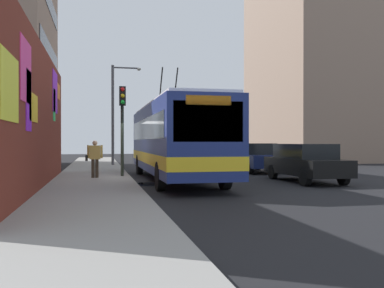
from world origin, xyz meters
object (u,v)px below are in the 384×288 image
at_px(parked_car_black, 305,162).
at_px(pedestrian_midblock, 95,156).
at_px(parked_car_navy, 254,157).
at_px(street_lamp, 116,107).
at_px(traffic_light, 122,115).
at_px(city_bus, 174,138).

xyz_separation_m(parked_car_black, pedestrian_midblock, (2.23, 8.54, 0.23)).
bearing_deg(parked_car_navy, parked_car_black, -180.00).
distance_m(parked_car_black, street_lamp, 14.43).
xyz_separation_m(parked_car_navy, traffic_light, (-3.16, 7.35, 2.00)).
height_order(parked_car_navy, traffic_light, traffic_light).
relative_size(city_bus, parked_car_navy, 2.52).
bearing_deg(street_lamp, parked_car_navy, -130.51).
distance_m(parked_car_black, traffic_light, 8.10).
bearing_deg(parked_car_navy, street_lamp, 49.49).
bearing_deg(parked_car_black, city_bus, 71.16).
distance_m(parked_car_navy, traffic_light, 8.25).
distance_m(parked_car_black, pedestrian_midblock, 8.83).
bearing_deg(parked_car_black, parked_car_navy, 0.00).
relative_size(city_bus, street_lamp, 1.77).
relative_size(traffic_light, street_lamp, 0.61).
height_order(pedestrian_midblock, traffic_light, traffic_light).
relative_size(parked_car_navy, traffic_light, 1.16).
relative_size(pedestrian_midblock, street_lamp, 0.24).
relative_size(city_bus, parked_car_black, 2.53).
distance_m(city_bus, parked_car_black, 5.58).
height_order(city_bus, pedestrian_midblock, city_bus).
xyz_separation_m(city_bus, pedestrian_midblock, (0.45, 3.34, -0.76)).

